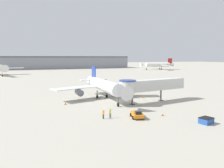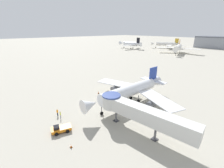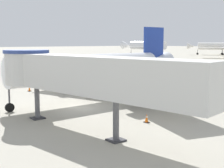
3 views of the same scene
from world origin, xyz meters
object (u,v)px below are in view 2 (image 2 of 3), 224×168
object	(u,v)px
jet_bridge	(137,111)
main_airplane	(131,90)
background_jet_black_tail	(131,44)
pushback_tug_orange	(61,129)
traffic_cone_port_wing	(98,92)
background_jet_orange_tail	(178,48)
background_jet_gold_tail	(166,44)
ground_crew_wing_walker	(60,114)
traffic_cone_starboard_wing	(160,122)
ground_crew_marshaller	(57,112)
traffic_cone_apron_front	(71,146)

from	to	relation	value
jet_bridge	main_airplane	bearing A→B (deg)	128.78
main_airplane	background_jet_black_tail	xyz separation A→B (m)	(-88.57, 94.88, 1.41)
pushback_tug_orange	traffic_cone_port_wing	world-z (taller)	pushback_tug_orange
background_jet_orange_tail	background_jet_gold_tail	world-z (taller)	background_jet_orange_tail
main_airplane	ground_crew_wing_walker	xyz separation A→B (m)	(-5.17, -18.50, -2.72)
pushback_tug_orange	traffic_cone_starboard_wing	xyz separation A→B (m)	(11.59, 17.94, -0.33)
traffic_cone_port_wing	ground_crew_marshaller	bearing A→B (deg)	-73.26
background_jet_black_tail	main_airplane	bearing A→B (deg)	34.51
traffic_cone_starboard_wing	traffic_cone_apron_front	distance (m)	19.35
traffic_cone_port_wing	background_jet_orange_tail	size ratio (longest dim) A/B	0.02
main_airplane	pushback_tug_orange	bearing A→B (deg)	-90.80
jet_bridge	traffic_cone_port_wing	distance (m)	21.65
background_jet_orange_tail	background_jet_black_tail	xyz separation A→B (m)	(-50.77, -4.48, 0.09)
jet_bridge	traffic_cone_port_wing	size ratio (longest dim) A/B	24.95
background_jet_black_tail	traffic_cone_starboard_wing	bearing A→B (deg)	37.19
ground_crew_wing_walker	background_jet_orange_tail	distance (m)	122.36
traffic_cone_apron_front	background_jet_black_tail	distance (m)	149.02
traffic_cone_port_wing	background_jet_gold_tail	distance (m)	141.76
main_airplane	traffic_cone_port_wing	world-z (taller)	main_airplane
pushback_tug_orange	main_airplane	bearing A→B (deg)	104.25
traffic_cone_port_wing	traffic_cone_apron_front	bearing A→B (deg)	-47.00
pushback_tug_orange	traffic_cone_apron_front	bearing A→B (deg)	10.69
main_airplane	traffic_cone_starboard_wing	world-z (taller)	main_airplane
pushback_tug_orange	traffic_cone_starboard_wing	world-z (taller)	pushback_tug_orange
traffic_cone_starboard_wing	background_jet_gold_tail	xyz separation A→B (m)	(-76.92, 130.08, 4.29)
traffic_cone_port_wing	ground_crew_wing_walker	size ratio (longest dim) A/B	0.45
traffic_cone_apron_front	background_jet_gold_tail	world-z (taller)	background_jet_gold_tail
main_airplane	pushback_tug_orange	xyz separation A→B (m)	(-0.34, -20.43, -3.07)
background_jet_orange_tail	traffic_cone_starboard_wing	bearing A→B (deg)	-85.82
ground_crew_marshaller	ground_crew_wing_walker	size ratio (longest dim) A/B	0.99
jet_bridge	traffic_cone_starboard_wing	world-z (taller)	jet_bridge
traffic_cone_port_wing	background_jet_black_tail	distance (m)	125.02
traffic_cone_apron_front	background_jet_gold_tail	bearing A→B (deg)	115.51
traffic_cone_starboard_wing	main_airplane	bearing A→B (deg)	167.49
main_airplane	ground_crew_marshaller	distance (m)	19.96
traffic_cone_port_wing	traffic_cone_apron_front	distance (m)	24.08
pushback_tug_orange	background_jet_black_tail	size ratio (longest dim) A/B	0.15
ground_crew_marshaller	ground_crew_wing_walker	bearing A→B (deg)	67.43
traffic_cone_apron_front	ground_crew_wing_walker	world-z (taller)	ground_crew_wing_walker
ground_crew_marshaller	background_jet_orange_tail	xyz separation A→B (m)	(-31.16, 117.99, 4.06)
traffic_cone_starboard_wing	ground_crew_wing_walker	distance (m)	22.94
traffic_cone_apron_front	ground_crew_marshaller	distance (m)	12.03
main_airplane	background_jet_black_tail	bearing A→B (deg)	133.18
traffic_cone_apron_front	background_jet_orange_tail	xyz separation A→B (m)	(-42.96, 120.23, 4.77)
ground_crew_marshaller	background_jet_gold_tail	xyz separation A→B (m)	(-59.02, 146.21, 3.62)
background_jet_gold_tail	background_jet_black_tail	bearing A→B (deg)	-73.31
pushback_tug_orange	traffic_cone_apron_front	world-z (taller)	pushback_tug_orange
pushback_tug_orange	traffic_cone_apron_front	distance (m)	5.53
background_jet_black_tail	ground_crew_marshaller	bearing A→B (deg)	27.31
traffic_cone_apron_front	main_airplane	bearing A→B (deg)	103.90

